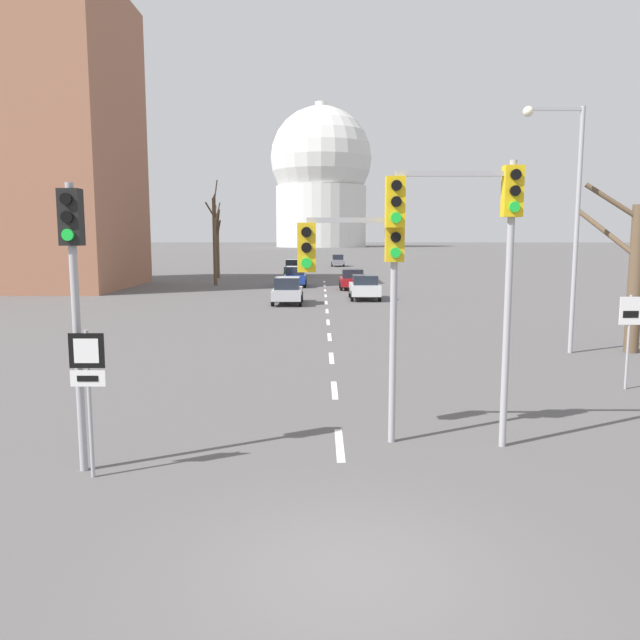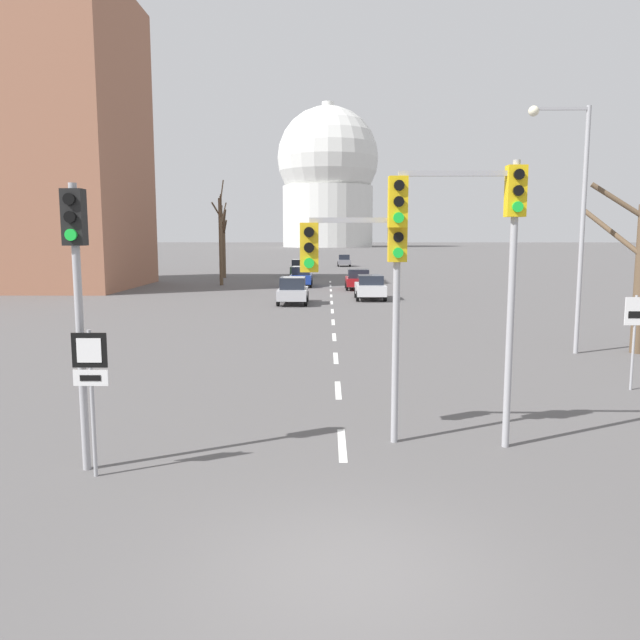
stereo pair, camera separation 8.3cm
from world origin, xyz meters
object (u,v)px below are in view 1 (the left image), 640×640
object	(u,v)px
speed_limit_sign	(633,326)
sedan_far_right	(367,287)
sedan_distant_centre	(296,268)
route_sign_post	(91,378)
sedan_near_right	(355,279)
traffic_signal_near_right	(475,232)
sedan_far_left	(341,260)
sedan_near_left	(290,291)
traffic_signal_centre_tall	(366,266)
street_lamp_right	(571,205)
sedan_mid_centre	(298,276)
traffic_signal_near_left	(77,273)

from	to	relation	value
speed_limit_sign	sedan_far_right	size ratio (longest dim) A/B	0.65
speed_limit_sign	sedan_distant_centre	world-z (taller)	speed_limit_sign
route_sign_post	sedan_near_right	size ratio (longest dim) A/B	0.68
traffic_signal_near_right	sedan_far_left	xyz separation A→B (m)	(-0.44, 74.48, -3.45)
sedan_near_left	sedan_far_right	distance (m)	5.69
traffic_signal_centre_tall	street_lamp_right	distance (m)	12.63
traffic_signal_near_right	street_lamp_right	size ratio (longest dim) A/B	0.65
sedan_far_left	sedan_distant_centre	xyz separation A→B (m)	(-5.20, -21.82, 0.07)
sedan_far_left	sedan_far_right	xyz separation A→B (m)	(0.48, -45.44, 0.02)
sedan_mid_centre	sedan_far_left	distance (m)	34.98
traffic_signal_near_left	street_lamp_right	distance (m)	17.27
speed_limit_sign	sedan_distant_centre	xyz separation A→B (m)	(-11.15, 47.97, -0.88)
route_sign_post	speed_limit_sign	bearing A→B (deg)	27.07
traffic_signal_near_right	sedan_near_left	xyz separation A→B (m)	(-4.91, 26.23, -3.42)
sedan_near_right	sedan_mid_centre	world-z (taller)	sedan_mid_centre
sedan_mid_centre	sedan_far_left	xyz separation A→B (m)	(4.51, 34.69, -0.02)
traffic_signal_centre_tall	sedan_far_right	distance (m)	28.98
traffic_signal_centre_tall	sedan_distant_centre	size ratio (longest dim) A/B	1.19
traffic_signal_near_right	sedan_mid_centre	world-z (taller)	traffic_signal_near_right
traffic_signal_centre_tall	speed_limit_sign	xyz separation A→B (m)	(7.55, 4.42, -1.82)
sedan_near_right	street_lamp_right	bearing A→B (deg)	-77.16
sedan_near_right	sedan_far_left	distance (m)	37.57
traffic_signal_near_left	sedan_far_left	world-z (taller)	traffic_signal_near_left
sedan_near_right	sedan_distant_centre	distance (m)	16.61
sedan_mid_centre	route_sign_post	bearing A→B (deg)	-92.65
sedan_near_right	sedan_distant_centre	bearing A→B (deg)	108.52
traffic_signal_near_left	sedan_distant_centre	xyz separation A→B (m)	(1.50, 53.96, -2.65)
route_sign_post	sedan_near_left	size ratio (longest dim) A/B	0.65
traffic_signal_near_right	route_sign_post	xyz separation A→B (m)	(-6.87, -1.63, -2.49)
route_sign_post	sedan_distant_centre	world-z (taller)	route_sign_post
traffic_signal_centre_tall	speed_limit_sign	world-z (taller)	traffic_signal_centre_tall
street_lamp_right	sedan_mid_centre	xyz separation A→B (m)	(-10.70, 29.73, -4.41)
speed_limit_sign	sedan_mid_centre	xyz separation A→B (m)	(-10.45, 35.10, -0.93)
traffic_signal_centre_tall	sedan_distant_centre	distance (m)	52.59
sedan_distant_centre	traffic_signal_near_right	bearing A→B (deg)	-83.88
speed_limit_sign	sedan_far_right	xyz separation A→B (m)	(-5.46, 24.35, -0.93)
sedan_mid_centre	sedan_distant_centre	size ratio (longest dim) A/B	1.10
traffic_signal_centre_tall	sedan_far_right	bearing A→B (deg)	85.84
sedan_far_left	sedan_distant_centre	distance (m)	22.43
street_lamp_right	sedan_far_right	world-z (taller)	street_lamp_right
sedan_near_left	sedan_near_right	world-z (taller)	sedan_near_left
speed_limit_sign	traffic_signal_near_right	bearing A→B (deg)	-139.57
sedan_near_left	sedan_far_left	xyz separation A→B (m)	(4.47, 48.25, -0.02)
street_lamp_right	sedan_near_right	distance (m)	27.89
traffic_signal_centre_tall	speed_limit_sign	bearing A→B (deg)	30.35
sedan_near_left	sedan_near_right	xyz separation A→B (m)	(4.54, 10.67, -0.04)
sedan_far_right	sedan_near_left	bearing A→B (deg)	-150.48
sedan_far_right	traffic_signal_near_right	bearing A→B (deg)	-90.08
route_sign_post	street_lamp_right	bearing A→B (deg)	42.83
sedan_near_left	sedan_near_right	distance (m)	11.60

